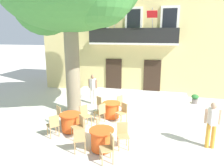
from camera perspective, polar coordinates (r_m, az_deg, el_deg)
ground_plane at (r=9.73m, az=3.76°, el=-10.45°), size 120.00×120.00×0.00m
building_facade at (r=15.88m, az=6.94°, el=12.67°), size 13.00×5.09×7.50m
entrance_step_platform at (r=13.45m, az=4.81°, el=-3.07°), size 7.06×2.05×0.25m
cafe_table_near_tree at (r=8.94m, az=-11.21°, el=-10.18°), size 0.86×0.86×0.76m
cafe_chair_near_tree_0 at (r=9.50m, az=-13.67°, el=-7.98°), size 0.56×0.56×0.91m
cafe_chair_near_tree_1 at (r=8.57m, az=-15.67°, el=-10.50°), size 0.56×0.56×0.91m
cafe_chair_near_tree_2 at (r=8.27m, az=-8.92°, el=-11.07°), size 0.57×0.57×0.91m
cafe_chair_near_tree_3 at (r=9.29m, az=-7.38°, el=-8.18°), size 0.56×0.56×0.91m
cafe_table_middle at (r=7.48m, az=-2.83°, el=-14.85°), size 0.86×0.86×0.76m
cafe_chair_middle_0 at (r=6.79m, az=-0.89°, el=-16.68°), size 0.54×0.54×0.91m
cafe_chair_middle_1 at (r=7.57m, az=2.94°, el=-13.34°), size 0.52×0.52×0.91m
cafe_chair_middle_2 at (r=8.09m, az=-3.34°, el=-11.48°), size 0.50×0.50×0.91m
cafe_chair_middle_3 at (r=7.33m, az=-8.82°, el=-14.44°), size 0.52×0.52×0.91m
cafe_table_front at (r=10.11m, az=-0.15°, el=-7.08°), size 0.86×0.86×0.76m
cafe_chair_front_0 at (r=9.55m, az=2.90°, el=-7.47°), size 0.56×0.56×0.91m
cafe_chair_front_1 at (r=10.61m, az=2.53°, el=-5.30°), size 0.55×0.55×0.91m
cafe_chair_front_2 at (r=10.58m, az=-3.06°, el=-5.37°), size 0.56×0.56×0.91m
cafe_chair_front_3 at (r=9.54m, az=-3.16°, el=-7.50°), size 0.55×0.55×0.91m
ground_planter_left at (r=14.61m, az=-10.28°, el=-1.15°), size 0.40×0.40×0.55m
ground_planter_right at (r=13.07m, az=21.64°, el=-3.66°), size 0.41×0.41×0.54m
pedestrian_near_entrance at (r=8.13m, az=25.58°, el=-9.46°), size 0.53×0.38×1.69m
pedestrian_mid_plaza at (r=11.97m, az=-5.20°, el=-0.98°), size 0.53×0.39×1.71m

